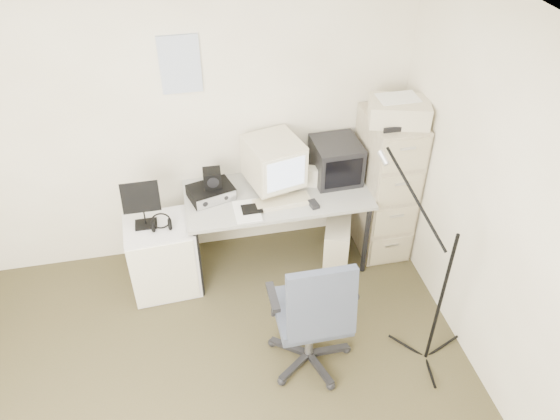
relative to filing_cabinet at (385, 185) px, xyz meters
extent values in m
cube|color=#3F381C|center=(-1.58, -1.48, -0.66)|extent=(3.60, 3.60, 0.01)
cube|color=white|center=(-1.58, -1.48, 1.85)|extent=(3.60, 3.60, 0.01)
cube|color=white|center=(-1.58, 0.32, 0.60)|extent=(3.60, 0.02, 2.50)
cube|color=white|center=(0.22, -1.48, 0.60)|extent=(0.02, 3.60, 2.50)
cube|color=white|center=(-1.60, 0.31, 1.10)|extent=(0.30, 0.02, 0.44)
cube|color=#BDB395|center=(0.00, 0.00, 0.00)|extent=(0.40, 0.60, 1.30)
cube|color=beige|center=(0.00, -0.07, 0.74)|extent=(0.52, 0.43, 0.18)
cube|color=#A3A190|center=(-0.95, -0.03, -0.29)|extent=(1.50, 0.70, 0.73)
cube|color=beige|center=(-0.96, 0.05, 0.30)|extent=(0.49, 0.51, 0.44)
cube|color=black|center=(-0.43, 0.09, 0.25)|extent=(0.39, 0.41, 0.34)
cube|color=beige|center=(-0.64, 0.03, 0.16)|extent=(0.11, 0.11, 0.17)
cube|color=beige|center=(-0.94, -0.17, 0.09)|extent=(0.47, 0.19, 0.03)
cube|color=black|center=(-0.70, -0.26, 0.10)|extent=(0.08, 0.11, 0.03)
cube|color=black|center=(-1.48, 0.02, 0.13)|extent=(0.40, 0.33, 0.10)
cube|color=black|center=(-1.46, 0.05, 0.25)|extent=(0.15, 0.14, 0.14)
cube|color=white|center=(-1.23, -0.22, 0.09)|extent=(0.20, 0.27, 0.02)
cube|color=beige|center=(-0.44, -0.16, -0.43)|extent=(0.35, 0.51, 0.43)
cube|color=#3B4251|center=(-0.94, -1.14, -0.10)|extent=(0.63, 0.63, 1.09)
cube|color=silver|center=(-1.92, -0.16, -0.32)|extent=(0.55, 0.45, 0.66)
cube|color=black|center=(-2.01, -0.14, 0.22)|extent=(0.30, 0.18, 0.41)
torus|color=black|center=(-1.89, -0.22, 0.06)|extent=(0.20, 0.20, 0.03)
cylinder|color=black|center=(-0.08, -1.30, 0.13)|extent=(0.03, 0.03, 1.57)
camera|label=1|loc=(-1.67, -3.55, 2.72)|focal=35.00mm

